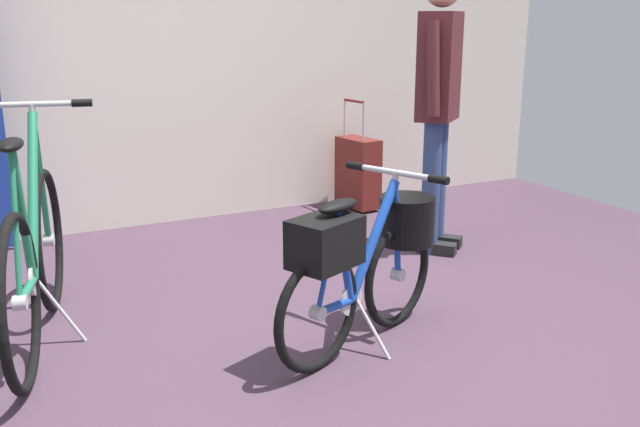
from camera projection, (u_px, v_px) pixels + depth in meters
ground_plane at (343, 355)px, 3.02m from camera, size 6.13×6.13×0.00m
back_wall at (175, 0)px, 4.70m from camera, size 6.13×0.10×3.04m
folding_bike_foreground at (368, 255)px, 3.03m from camera, size 1.01×0.59×0.77m
display_bike_left at (35, 259)px, 3.04m from camera, size 0.53×1.48×1.05m
visitor_near_wall at (439, 94)px, 4.15m from camera, size 0.42×0.39×1.68m
rolling_suitcase at (358, 172)px, 5.28m from camera, size 0.23×0.38×0.83m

